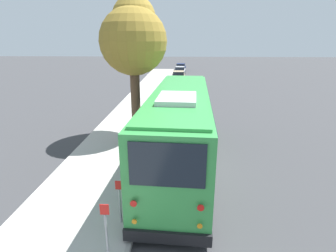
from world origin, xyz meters
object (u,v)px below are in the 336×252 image
object	(u,v)px
parked_sedan_silver	(180,71)
parked_sedan_navy	(181,67)
parked_sedan_black	(179,83)
street_tree	(133,38)
parked_sedan_maroon	(176,96)
parked_sedan_tan	(178,76)
shuttle_bus	(180,124)
sign_post_near	(106,232)
sign_post_far	(120,201)

from	to	relation	value
parked_sedan_silver	parked_sedan_navy	world-z (taller)	parked_sedan_silver
parked_sedan_black	street_tree	bearing A→B (deg)	169.35
parked_sedan_maroon	parked_sedan_tan	xyz separation A→B (m)	(13.43, -0.09, -0.00)
parked_sedan_black	parked_sedan_tan	bearing A→B (deg)	-0.62
parked_sedan_maroon	parked_sedan_silver	distance (m)	20.29
shuttle_bus	street_tree	size ratio (longest dim) A/B	1.43
shuttle_bus	parked_sedan_silver	xyz separation A→B (m)	(32.73, 0.15, -1.34)
parked_sedan_tan	sign_post_near	size ratio (longest dim) A/B	2.59
parked_sedan_black	parked_sedan_tan	world-z (taller)	parked_sedan_tan
parked_sedan_maroon	sign_post_near	xyz separation A→B (m)	(-18.27, 1.32, 0.38)
street_tree	sign_post_near	size ratio (longest dim) A/B	4.63
sign_post_far	parked_sedan_tan	bearing A→B (deg)	-2.65
parked_sedan_black	sign_post_near	distance (m)	25.54
sign_post_far	parked_sedan_maroon	bearing A→B (deg)	-4.47
shuttle_bus	sign_post_far	bearing A→B (deg)	161.29
shuttle_bus	parked_sedan_maroon	bearing A→B (deg)	5.06
parked_sedan_silver	street_tree	size ratio (longest dim) A/B	0.57
parked_sedan_black	sign_post_far	size ratio (longest dim) A/B	3.12
parked_sedan_tan	sign_post_far	world-z (taller)	sign_post_far
parked_sedan_black	parked_sedan_maroon	bearing A→B (deg)	175.81
street_tree	parked_sedan_silver	bearing A→B (deg)	-4.73
parked_sedan_black	sign_post_far	bearing A→B (deg)	174.09
street_tree	sign_post_far	size ratio (longest dim) A/B	5.34
parked_sedan_silver	sign_post_near	bearing A→B (deg)	-178.67
parked_sedan_black	parked_sedan_silver	bearing A→B (deg)	-2.27
shuttle_bus	parked_sedan_tan	xyz separation A→B (m)	(25.87, 0.35, -1.31)
shuttle_bus	parked_sedan_maroon	xyz separation A→B (m)	(12.44, 0.43, -1.31)
parked_sedan_navy	street_tree	bearing A→B (deg)	178.69
parked_sedan_tan	sign_post_near	world-z (taller)	sign_post_near
parked_sedan_navy	street_tree	xyz separation A→B (m)	(-34.83, 2.51, 5.00)
street_tree	sign_post_near	distance (m)	10.60
parked_sedan_navy	sign_post_near	xyz separation A→B (m)	(-44.34, 1.70, 0.41)
parked_sedan_maroon	parked_sedan_black	world-z (taller)	parked_sedan_maroon
parked_sedan_navy	street_tree	size ratio (longest dim) A/B	0.59
parked_sedan_navy	sign_post_far	distance (m)	42.92
parked_sedan_maroon	parked_sedan_silver	bearing A→B (deg)	2.06
street_tree	sign_post_near	bearing A→B (deg)	-175.12
shuttle_bus	parked_sedan_navy	world-z (taller)	shuttle_bus
sign_post_near	sign_post_far	distance (m)	1.46
shuttle_bus	sign_post_far	distance (m)	4.82
parked_sedan_tan	parked_sedan_silver	size ratio (longest dim) A/B	0.98
parked_sedan_silver	sign_post_near	xyz separation A→B (m)	(-38.56, 1.59, 0.41)
parked_sedan_black	parked_sedan_navy	bearing A→B (deg)	-2.55
parked_sedan_maroon	sign_post_near	size ratio (longest dim) A/B	2.69
street_tree	sign_post_far	bearing A→B (deg)	-174.24
parked_sedan_maroon	sign_post_far	world-z (taller)	sign_post_far
sign_post_far	street_tree	bearing A→B (deg)	5.76
parked_sedan_black	parked_sedan_navy	distance (m)	18.85
parked_sedan_silver	parked_sedan_navy	distance (m)	5.79
parked_sedan_tan	sign_post_far	bearing A→B (deg)	176.64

